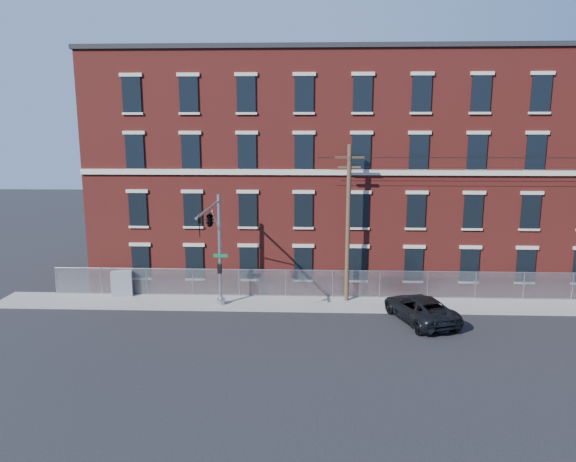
{
  "coord_description": "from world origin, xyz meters",
  "views": [
    {
      "loc": [
        -0.53,
        -26.89,
        10.93
      ],
      "look_at": [
        -1.74,
        4.0,
        4.98
      ],
      "focal_mm": 32.51,
      "sensor_mm": 36.0,
      "label": 1
    }
  ],
  "objects_px": {
    "traffic_signal_mast": "(212,229)",
    "pickup_truck": "(420,308)",
    "utility_pole_near": "(348,221)",
    "utility_cabinet": "(122,283)"
  },
  "relations": [
    {
      "from": "traffic_signal_mast",
      "to": "utility_cabinet",
      "type": "bearing_deg",
      "value": 151.03
    },
    {
      "from": "utility_cabinet",
      "to": "traffic_signal_mast",
      "type": "bearing_deg",
      "value": -42.63
    },
    {
      "from": "utility_pole_near",
      "to": "utility_cabinet",
      "type": "relative_size",
      "value": 5.99
    },
    {
      "from": "traffic_signal_mast",
      "to": "pickup_truck",
      "type": "xyz_separation_m",
      "value": [
        12.03,
        0.13,
        -4.62
      ]
    },
    {
      "from": "traffic_signal_mast",
      "to": "pickup_truck",
      "type": "bearing_deg",
      "value": 0.6
    },
    {
      "from": "utility_pole_near",
      "to": "pickup_truck",
      "type": "distance_m",
      "value": 6.93
    },
    {
      "from": "utility_cabinet",
      "to": "utility_pole_near",
      "type": "bearing_deg",
      "value": -15.16
    },
    {
      "from": "traffic_signal_mast",
      "to": "utility_pole_near",
      "type": "relative_size",
      "value": 0.7
    },
    {
      "from": "utility_pole_near",
      "to": "utility_cabinet",
      "type": "xyz_separation_m",
      "value": [
        -14.88,
        0.39,
        -4.38
      ]
    },
    {
      "from": "utility_pole_near",
      "to": "pickup_truck",
      "type": "bearing_deg",
      "value": -39.29
    }
  ]
}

